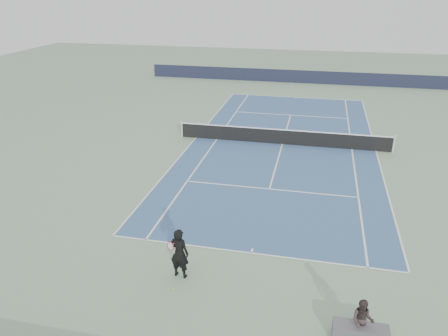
% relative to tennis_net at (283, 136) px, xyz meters
% --- Properties ---
extents(ground, '(80.00, 80.00, 0.00)m').
position_rel_tennis_net_xyz_m(ground, '(0.00, 0.00, -0.50)').
color(ground, gray).
extents(court_surface, '(10.97, 23.77, 0.01)m').
position_rel_tennis_net_xyz_m(court_surface, '(0.00, 0.00, -0.50)').
color(court_surface, '#385986').
rests_on(court_surface, ground).
extents(tennis_net, '(12.90, 0.10, 1.07)m').
position_rel_tennis_net_xyz_m(tennis_net, '(0.00, 0.00, 0.00)').
color(tennis_net, silver).
rests_on(tennis_net, ground).
extents(windscreen_far, '(30.00, 0.25, 1.20)m').
position_rel_tennis_net_xyz_m(windscreen_far, '(0.00, 17.88, 0.10)').
color(windscreen_far, black).
rests_on(windscreen_far, ground).
extents(tennis_player, '(0.82, 0.57, 1.81)m').
position_rel_tennis_net_xyz_m(tennis_player, '(-2.14, -13.70, 0.40)').
color(tennis_player, black).
rests_on(tennis_player, ground).
extents(tennis_ball, '(0.07, 0.07, 0.07)m').
position_rel_tennis_net_xyz_m(tennis_ball, '(-2.13, -14.44, -0.47)').
color(tennis_ball, '#D3E62F').
rests_on(tennis_ball, ground).
extents(spectator_bench, '(1.56, 0.70, 1.33)m').
position_rel_tennis_net_xyz_m(spectator_bench, '(3.61, -15.36, -0.03)').
color(spectator_bench, '#545459').
rests_on(spectator_bench, ground).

